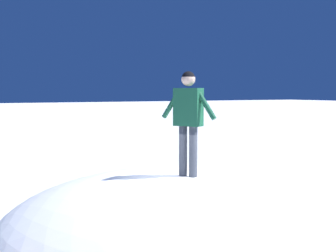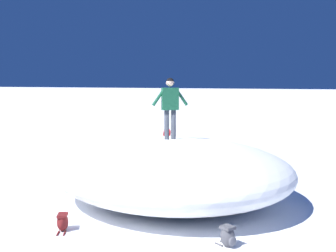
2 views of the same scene
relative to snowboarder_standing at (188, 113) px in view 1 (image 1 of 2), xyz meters
The scene contains 3 objects.
snow_mound 1.96m from the snowboarder_standing, 41.52° to the right, with size 7.14×6.47×1.79m, color white.
snowboarder_standing is the anchor object (origin of this frame).
backpack_near 4.61m from the snowboarder_standing, 55.68° to the right, with size 0.51×0.46×0.46m.
Camera 1 is at (-5.95, 3.80, 3.22)m, focal length 47.25 mm.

